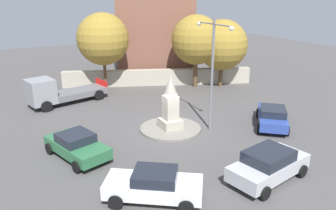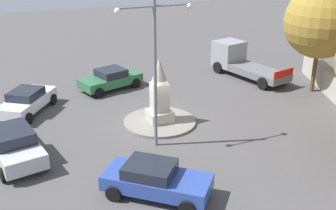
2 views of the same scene
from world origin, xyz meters
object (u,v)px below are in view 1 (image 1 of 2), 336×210
at_px(tree_far_corner, 222,45).
at_px(tree_mid_cluster, 196,40).
at_px(monument, 170,104).
at_px(corner_building, 154,19).
at_px(car_silver_far_side, 269,165).
at_px(streetlamp, 213,63).
at_px(truck_grey_parked_right, 57,92).
at_px(car_blue_near_island, 272,116).
at_px(car_green_waiting, 77,145).
at_px(tree_near_wall, 103,39).
at_px(car_white_parked_left, 154,185).

bearing_deg(tree_far_corner, tree_mid_cluster, -111.70).
height_order(monument, tree_far_corner, tree_far_corner).
bearing_deg(corner_building, car_silver_far_side, -11.87).
distance_m(streetlamp, car_silver_far_side, 7.48).
bearing_deg(tree_mid_cluster, truck_grey_parked_right, -92.16).
bearing_deg(truck_grey_parked_right, car_blue_near_island, 46.66).
bearing_deg(car_blue_near_island, car_green_waiting, -97.27).
bearing_deg(tree_far_corner, truck_grey_parked_right, -95.30).
relative_size(monument, truck_grey_parked_right, 0.55).
distance_m(monument, tree_near_wall, 11.56).
distance_m(car_blue_near_island, tree_near_wall, 16.00).
bearing_deg(tree_mid_cluster, car_blue_near_island, -3.52).
distance_m(monument, truck_grey_parked_right, 10.24).
distance_m(streetlamp, car_blue_near_island, 5.59).
xyz_separation_m(monument, car_white_parked_left, (6.55, -4.29, -1.01)).
bearing_deg(corner_building, streetlamp, -12.77).
relative_size(car_blue_near_island, car_silver_far_side, 0.95).
xyz_separation_m(car_green_waiting, corner_building, (-16.19, 12.33, 5.05)).
xyz_separation_m(truck_grey_parked_right, tree_far_corner, (1.37, 14.79, 2.86)).
bearing_deg(tree_near_wall, truck_grey_parked_right, -61.26).
bearing_deg(monument, truck_grey_parked_right, -146.85).
relative_size(car_white_parked_left, tree_far_corner, 0.70).
height_order(car_white_parked_left, tree_far_corner, tree_far_corner).
distance_m(corner_building, tree_mid_cluster, 7.25).
height_order(car_silver_far_side, tree_mid_cluster, tree_mid_cluster).
bearing_deg(car_green_waiting, tree_near_wall, 155.81).
distance_m(car_silver_far_side, tree_far_corner, 17.07).
bearing_deg(corner_building, tree_far_corner, 21.72).
bearing_deg(car_green_waiting, streetlamp, 89.49).
bearing_deg(tree_mid_cluster, streetlamp, -26.55).
distance_m(streetlamp, tree_far_corner, 10.78).
height_order(streetlamp, tree_far_corner, streetlamp).
bearing_deg(tree_near_wall, tree_mid_cluster, 68.30).
bearing_deg(tree_near_wall, tree_far_corner, 68.30).
bearing_deg(corner_building, monument, -21.70).
bearing_deg(car_green_waiting, tree_mid_cluster, 124.56).
distance_m(car_green_waiting, car_silver_far_side, 10.00).
distance_m(streetlamp, car_green_waiting, 9.40).
height_order(streetlamp, car_white_parked_left, streetlamp).
relative_size(corner_building, tree_near_wall, 1.67).
xyz_separation_m(car_blue_near_island, tree_mid_cluster, (-10.73, 0.66, 3.68)).
height_order(monument, car_silver_far_side, monument).
bearing_deg(streetlamp, truck_grey_parked_right, -140.65).
relative_size(monument, car_blue_near_island, 0.82).
xyz_separation_m(streetlamp, tree_far_corner, (-8.30, 6.86, -0.48)).
bearing_deg(monument, corner_building, 158.30).
bearing_deg(truck_grey_parked_right, monument, 33.15).
xyz_separation_m(car_blue_near_island, tree_near_wall, (-13.81, -7.10, 3.86)).
bearing_deg(tree_mid_cluster, monument, -40.64).
bearing_deg(car_white_parked_left, car_silver_far_side, 79.28).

